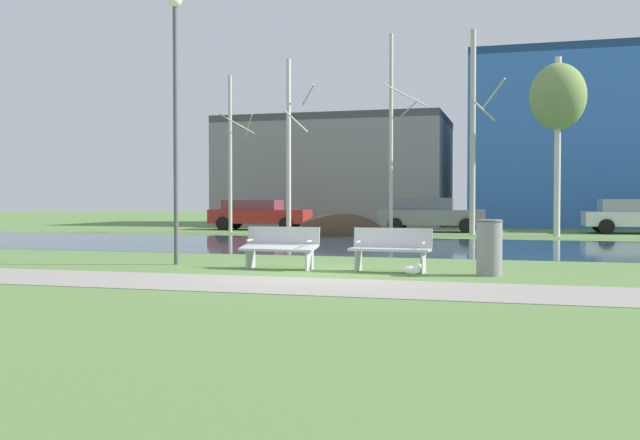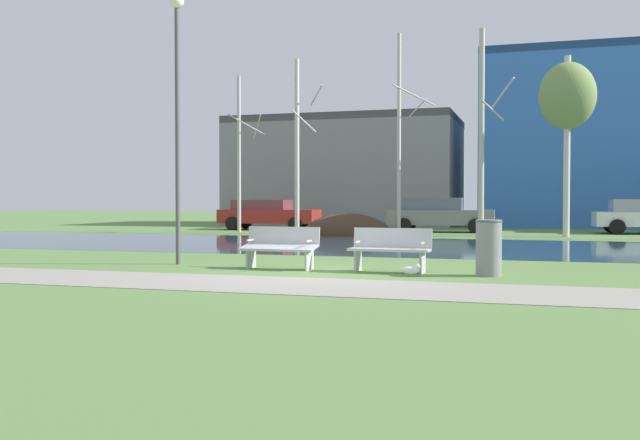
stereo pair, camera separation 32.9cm
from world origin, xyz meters
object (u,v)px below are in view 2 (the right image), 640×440
object	(u,v)px
bench_right	(390,248)
seagull	(411,270)
parked_sedan_second_grey	(439,214)
streetlamp	(177,87)
trash_bin	(489,247)
bench_left	(280,246)
parked_van_nearest_red	(268,214)

from	to	relation	value
bench_right	seagull	distance (m)	0.96
seagull	parked_sedan_second_grey	bearing A→B (deg)	95.90
streetlamp	parked_sedan_second_grey	bearing A→B (deg)	79.05
trash_bin	seagull	distance (m)	1.53
trash_bin	seagull	bearing A→B (deg)	-158.52
bench_left	bench_right	world-z (taller)	same
seagull	streetlamp	bearing A→B (deg)	168.98
trash_bin	parked_sedan_second_grey	distance (m)	18.68
bench_right	parked_sedan_second_grey	xyz separation A→B (m)	(-1.41, 18.21, 0.33)
bench_left	trash_bin	xyz separation A→B (m)	(4.24, -0.17, 0.08)
trash_bin	parked_sedan_second_grey	world-z (taller)	parked_sedan_second_grey
bench_right	seagull	size ratio (longest dim) A/B	4.06
bench_right	parked_van_nearest_red	bearing A→B (deg)	117.90
bench_left	seagull	world-z (taller)	bench_left
streetlamp	parked_van_nearest_red	size ratio (longest dim) A/B	1.25
trash_bin	seagull	xyz separation A→B (m)	(-1.37, -0.54, -0.42)
bench_right	trash_bin	bearing A→B (deg)	-5.20
seagull	parked_sedan_second_grey	distance (m)	19.03
streetlamp	bench_right	bearing A→B (deg)	-3.98
parked_van_nearest_red	parked_sedan_second_grey	size ratio (longest dim) A/B	1.01
streetlamp	parked_van_nearest_red	bearing A→B (deg)	104.94
trash_bin	seagull	size ratio (longest dim) A/B	2.66
trash_bin	parked_van_nearest_red	size ratio (longest dim) A/B	0.22
bench_right	trash_bin	distance (m)	1.93
trash_bin	parked_van_nearest_red	distance (m)	21.69
seagull	streetlamp	distance (m)	6.69
bench_left	seagull	size ratio (longest dim) A/B	4.06
streetlamp	parked_sedan_second_grey	size ratio (longest dim) A/B	1.26
bench_left	parked_van_nearest_red	bearing A→B (deg)	111.90
parked_sedan_second_grey	streetlamp	bearing A→B (deg)	-100.95
bench_left	bench_right	distance (m)	2.32
seagull	parked_sedan_second_grey	size ratio (longest dim) A/B	0.08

